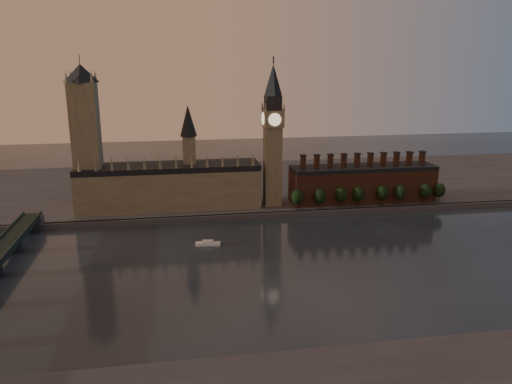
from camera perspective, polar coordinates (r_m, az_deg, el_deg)
ground at (r=271.04m, az=4.27°, el=-8.86°), size 900.00×900.00×0.00m
north_bank at (r=436.36m, az=-1.15°, el=0.77°), size 900.00×182.00×4.00m
palace_of_westminster at (r=366.29m, az=-9.77°, el=0.92°), size 130.00×30.30×74.00m
victoria_tower at (r=364.24m, az=-18.86°, el=6.27°), size 24.00×24.00×108.00m
big_ben at (r=361.33m, az=1.93°, el=6.64°), size 15.00×15.00×107.00m
chimney_block at (r=388.38m, az=12.07°, el=1.04°), size 110.00×25.00×37.00m
embankment_tree_0 at (r=358.91m, az=4.74°, el=-0.55°), size 8.60×8.60×14.88m
embankment_tree_1 at (r=362.23m, az=7.32°, el=-0.47°), size 8.60×8.60×14.88m
embankment_tree_2 at (r=368.46m, az=9.69°, el=-0.30°), size 8.60×8.60×14.88m
embankment_tree_3 at (r=372.81m, az=11.63°, el=-0.22°), size 8.60×8.60×14.88m
embankment_tree_4 at (r=379.27m, az=14.24°, el=-0.11°), size 8.60×8.60×14.88m
embankment_tree_5 at (r=384.11m, az=16.17°, el=-0.06°), size 8.60×8.60×14.88m
embankment_tree_6 at (r=394.17m, az=18.78°, el=0.11°), size 8.60×8.60×14.88m
embankment_tree_7 at (r=400.24m, az=20.23°, el=0.20°), size 8.60×8.60×14.88m
river_boat at (r=305.00m, az=-5.52°, el=-5.86°), size 15.48×6.20×3.01m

